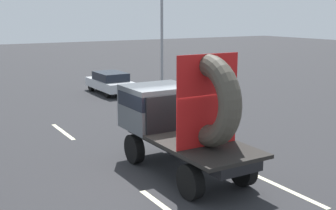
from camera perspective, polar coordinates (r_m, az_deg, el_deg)
The scene contains 8 objects.
ground_plane at distance 12.66m, azimuth 0.62°, elevation -9.09°, with size 120.00×120.00×0.00m, color #28282B.
flatbed_truck at distance 12.53m, azimuth 1.31°, elevation -1.23°, with size 2.02×4.96×3.56m.
distant_sedan at distance 25.32m, azimuth -7.66°, elevation 3.04°, with size 1.64×3.83×1.25m.
traffic_light at distance 25.40m, azimuth -0.81°, elevation 11.56°, with size 0.42×0.36×6.84m.
lane_dash_left_near at distance 10.68m, azimuth -0.79°, elevation -13.21°, with size 2.09×0.16×0.01m, color beige.
lane_dash_left_far at distance 17.50m, azimuth -13.76°, elevation -3.44°, with size 2.62×0.16×0.01m, color beige.
lane_dash_right_near at distance 12.01m, azimuth 15.40°, elevation -10.72°, with size 2.74×0.16×0.01m, color beige.
lane_dash_right_far at distance 18.18m, azimuth -3.13°, elevation -2.54°, with size 2.48×0.16×0.01m, color beige.
Camera 1 is at (-6.18, -10.07, 4.55)m, focal length 45.98 mm.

